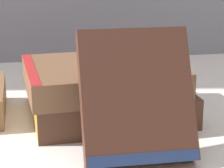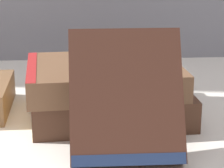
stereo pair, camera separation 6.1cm
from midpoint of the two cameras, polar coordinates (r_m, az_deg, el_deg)
The scene contains 5 objects.
ground_plane at distance 0.59m, azimuth -1.61°, elevation -5.80°, with size 3.00×3.00×0.00m, color silver.
book_flat_bottom at distance 0.64m, azimuth -3.70°, elevation -2.07°, with size 0.21×0.18×0.04m.
book_flat_top at distance 0.62m, azimuth -4.50°, elevation 0.86°, with size 0.21×0.17×0.03m.
book_leaning_front at distance 0.50m, azimuth -0.99°, elevation -2.18°, with size 0.12×0.09×0.14m.
pocket_watch at distance 0.59m, azimuth -1.26°, elevation 2.20°, with size 0.06×0.06×0.01m.
Camera 1 is at (-0.11, -0.53, 0.23)m, focal length 75.00 mm.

